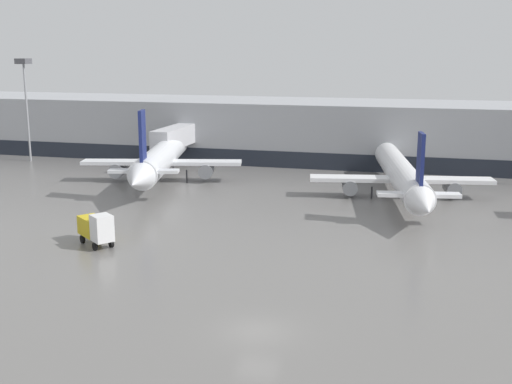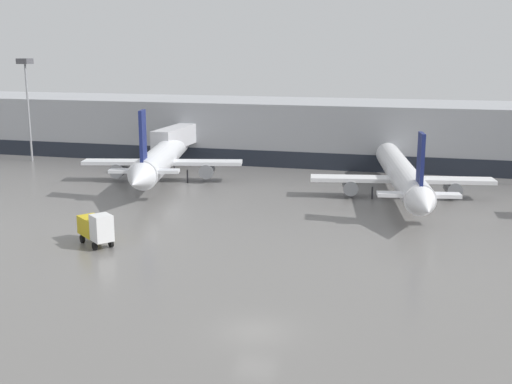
{
  "view_description": "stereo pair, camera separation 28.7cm",
  "coord_description": "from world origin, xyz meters",
  "px_view_note": "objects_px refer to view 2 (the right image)",
  "views": [
    {
      "loc": [
        9.09,
        -34.81,
        16.67
      ],
      "look_at": [
        -6.55,
        24.49,
        3.0
      ],
      "focal_mm": 45.0,
      "sensor_mm": 36.0,
      "label": 1
    },
    {
      "loc": [
        9.36,
        -34.74,
        16.67
      ],
      "look_at": [
        -6.55,
        24.49,
        3.0
      ],
      "focal_mm": 45.0,
      "sensor_mm": 36.0,
      "label": 2
    }
  ],
  "objects_px": {
    "apron_light_mast_0": "(26,79)",
    "parked_jet_3": "(162,158)",
    "service_truck_2": "(96,227)",
    "traffic_cone_2": "(411,205)",
    "parked_jet_0": "(402,175)"
  },
  "relations": [
    {
      "from": "apron_light_mast_0",
      "to": "parked_jet_3",
      "type": "bearing_deg",
      "value": -20.31
    },
    {
      "from": "parked_jet_0",
      "to": "apron_light_mast_0",
      "type": "distance_m",
      "value": 57.62
    },
    {
      "from": "parked_jet_0",
      "to": "parked_jet_3",
      "type": "bearing_deg",
      "value": 77.02
    },
    {
      "from": "parked_jet_3",
      "to": "service_truck_2",
      "type": "height_order",
      "value": "parked_jet_3"
    },
    {
      "from": "service_truck_2",
      "to": "traffic_cone_2",
      "type": "xyz_separation_m",
      "value": [
        26.03,
        21.09,
        -1.28
      ]
    },
    {
      "from": "parked_jet_3",
      "to": "traffic_cone_2",
      "type": "height_order",
      "value": "parked_jet_3"
    },
    {
      "from": "parked_jet_3",
      "to": "traffic_cone_2",
      "type": "distance_m",
      "value": 32.09
    },
    {
      "from": "traffic_cone_2",
      "to": "parked_jet_3",
      "type": "bearing_deg",
      "value": 169.17
    },
    {
      "from": "service_truck_2",
      "to": "apron_light_mast_0",
      "type": "xyz_separation_m",
      "value": [
        -30.99,
        36.59,
        10.77
      ]
    },
    {
      "from": "parked_jet_0",
      "to": "traffic_cone_2",
      "type": "relative_size",
      "value": 54.17
    },
    {
      "from": "parked_jet_0",
      "to": "traffic_cone_2",
      "type": "distance_m",
      "value": 5.2
    },
    {
      "from": "parked_jet_3",
      "to": "parked_jet_0",
      "type": "bearing_deg",
      "value": -106.15
    },
    {
      "from": "parked_jet_3",
      "to": "traffic_cone_2",
      "type": "relative_size",
      "value": 52.89
    },
    {
      "from": "service_truck_2",
      "to": "parked_jet_3",
      "type": "bearing_deg",
      "value": 139.6
    },
    {
      "from": "parked_jet_0",
      "to": "apron_light_mast_0",
      "type": "height_order",
      "value": "apron_light_mast_0"
    }
  ]
}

